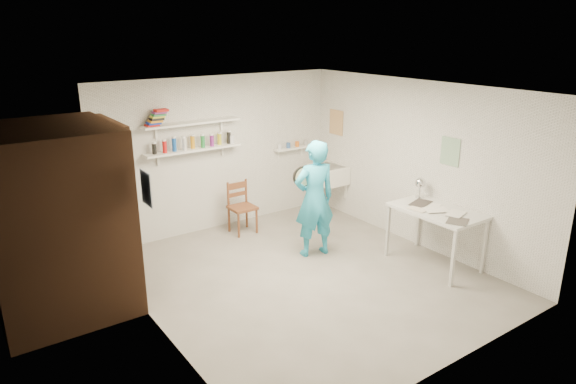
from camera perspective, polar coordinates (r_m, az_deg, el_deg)
floor at (r=6.76m, az=1.98°, el=-9.45°), size 4.00×4.50×0.02m
ceiling at (r=6.04m, az=2.23°, el=11.40°), size 4.00×4.50×0.02m
wall_back at (r=8.14m, az=-7.59°, el=4.30°), size 4.00×0.02×2.40m
wall_front at (r=4.81m, az=18.70°, el=-6.26°), size 4.00×0.02×2.40m
wall_left at (r=5.38m, az=-15.22°, el=-3.34°), size 0.02×4.50×2.40m
wall_right at (r=7.64m, az=14.22°, el=2.99°), size 0.02×4.50×2.40m
doorway_recess at (r=6.40m, az=-18.23°, el=-2.12°), size 0.02×0.90×2.00m
corridor_box at (r=6.24m, az=-24.47°, el=-2.90°), size 1.40×1.50×2.10m
door_lintel at (r=6.14m, az=-19.00°, el=7.16°), size 0.06×1.05×0.10m
door_jamb_near at (r=5.95m, az=-16.58°, el=-3.46°), size 0.06×0.10×2.00m
door_jamb_far at (r=6.86m, az=-19.34°, el=-0.90°), size 0.06×0.10×2.00m
shelf_lower at (r=7.78m, az=-10.45°, el=4.65°), size 1.50×0.22×0.03m
shelf_upper at (r=7.70m, az=-10.62°, el=7.55°), size 1.50×0.22×0.03m
ledge_shelf at (r=8.77m, az=0.54°, el=4.90°), size 0.70×0.14×0.03m
poster_left at (r=5.32m, az=-15.50°, el=0.38°), size 0.01×0.28×0.36m
poster_right_a at (r=8.79m, az=5.38°, el=7.71°), size 0.01×0.34×0.42m
poster_right_b at (r=7.22m, az=17.57°, el=4.31°), size 0.01×0.30×0.38m
belfast_sink at (r=8.76m, az=4.46°, el=1.99°), size 0.48×0.60×0.30m
man at (r=7.09m, az=2.96°, el=-0.77°), size 0.67×0.50×1.65m
wall_clock at (r=7.15m, az=1.67°, el=1.72°), size 0.30×0.09×0.30m
wooden_chair at (r=8.01m, az=-5.08°, el=-1.74°), size 0.38×0.37×0.82m
work_table at (r=7.20m, az=15.96°, el=-4.84°), size 0.71×1.19×0.79m
desk_lamp at (r=7.42m, az=14.50°, el=1.02°), size 0.15×0.15×0.15m
spray_cans at (r=7.76m, az=-10.49°, el=5.37°), size 1.31×0.06×0.17m
book_stack at (r=7.48m, az=-14.38°, el=7.99°), size 0.32×0.14×0.22m
ledge_pots at (r=8.76m, az=0.54°, el=5.29°), size 0.48×0.07×0.09m
papers at (r=7.06m, az=16.24°, el=-1.79°), size 0.30×0.22×0.02m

